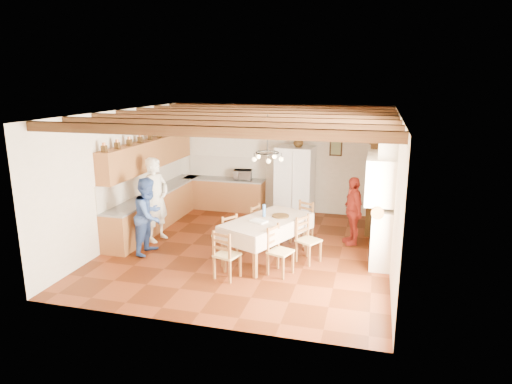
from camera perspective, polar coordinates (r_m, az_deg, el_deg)
floor at (r=10.16m, az=-0.99°, el=-7.27°), size 6.00×6.50×0.02m
ceiling at (r=9.49m, az=-1.06°, el=9.97°), size 6.00×6.50×0.02m
wall_back at (r=12.82m, az=2.97°, el=4.22°), size 6.00×0.02×3.00m
wall_front at (r=6.75m, az=-8.63°, el=-4.99°), size 6.00×0.02×3.00m
wall_left at (r=10.91m, az=-16.42°, el=1.92°), size 0.02×6.50×3.00m
wall_right at (r=9.37m, az=16.98°, el=-0.06°), size 0.02×6.50×3.00m
ceiling_beams at (r=9.50m, az=-1.06°, el=9.37°), size 6.00×6.30×0.16m
lower_cabinets_left at (r=11.90m, az=-12.20°, el=-2.14°), size 0.60×4.30×0.86m
lower_cabinets_back at (r=13.15m, az=-3.99°, el=-0.31°), size 2.30×0.60×0.86m
countertop_left at (r=11.79m, az=-12.31°, el=-0.04°), size 0.62×4.30×0.04m
countertop_back at (r=13.05m, az=-4.02°, el=1.61°), size 2.34×0.62×0.04m
backsplash_left at (r=11.85m, az=-13.62°, el=1.55°), size 0.03×4.30×0.60m
backsplash_back at (r=13.25m, az=-3.65°, el=3.22°), size 2.30×0.03×0.60m
upper_cabinets at (r=11.65m, az=-13.11°, el=4.63°), size 0.35×4.20×0.70m
fireplace at (r=9.58m, az=15.17°, el=-0.25°), size 0.56×1.60×2.80m
wall_picture at (r=12.51m, az=9.96°, el=5.41°), size 0.34×0.03×0.42m
refrigerator at (r=12.26m, az=4.89°, el=1.18°), size 1.01×0.85×1.93m
hutch at (r=11.52m, az=15.26°, el=0.78°), size 0.61×1.29×2.28m
dining_table at (r=9.41m, az=1.38°, el=-3.91°), size 1.74×2.23×0.87m
chandelier at (r=9.07m, az=1.43°, el=4.95°), size 0.47×0.47×0.03m
chair_left_near at (r=9.63m, az=-3.92°, el=-5.42°), size 0.57×0.57×0.96m
chair_left_far at (r=10.29m, az=-0.92°, el=-4.10°), size 0.49×0.51×0.96m
chair_right_near at (r=8.79m, az=3.08°, el=-7.34°), size 0.52×0.53×0.96m
chair_right_far at (r=9.42m, az=6.59°, el=-5.94°), size 0.56×0.57×0.96m
chair_end_near at (r=8.65m, az=-3.64°, el=-7.74°), size 0.52×0.51×0.96m
chair_end_far at (r=10.47m, az=5.71°, el=-3.84°), size 0.55×0.55×0.96m
person_man at (r=10.71m, az=-12.34°, el=-0.93°), size 0.62×0.80×1.95m
person_woman_blue at (r=10.00m, az=-13.22°, el=-2.90°), size 0.66×0.83×1.67m
person_woman_red at (r=10.53m, az=12.01°, el=-2.29°), size 0.70×0.99×1.56m
microwave at (r=12.85m, az=-1.66°, el=2.16°), size 0.55×0.42×0.28m
fridge_vase at (r=12.05m, az=5.34°, el=6.28°), size 0.31×0.31×0.27m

